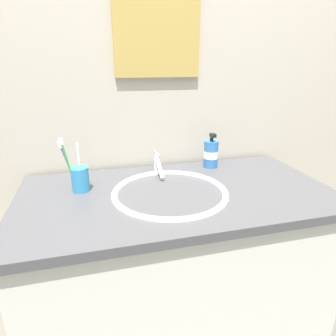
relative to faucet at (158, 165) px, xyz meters
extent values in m
cube|color=beige|center=(0.03, 0.16, 0.25)|extent=(2.41, 0.04, 2.40)
cube|color=silver|center=(0.03, -0.20, -0.51)|extent=(1.16, 0.59, 0.87)
cube|color=#4C4C51|center=(0.03, -0.20, -0.06)|extent=(1.21, 0.63, 0.03)
ellipsoid|color=white|center=(0.00, -0.21, -0.09)|extent=(0.39, 0.39, 0.09)
torus|color=white|center=(0.00, -0.21, -0.04)|extent=(0.45, 0.45, 0.02)
cylinder|color=#595B60|center=(0.00, -0.21, -0.13)|extent=(0.03, 0.03, 0.01)
cylinder|color=silver|center=(0.00, 0.03, 0.00)|extent=(0.02, 0.02, 0.08)
cylinder|color=silver|center=(0.00, -0.03, 0.00)|extent=(0.02, 0.12, 0.07)
cylinder|color=silver|center=(0.00, 0.04, 0.05)|extent=(0.01, 0.05, 0.01)
cylinder|color=#338CCC|center=(-0.33, -0.10, 0.01)|extent=(0.07, 0.07, 0.10)
cylinder|color=white|center=(-0.33, -0.07, 0.05)|extent=(0.01, 0.03, 0.17)
cube|color=white|center=(-0.33, -0.06, 0.13)|extent=(0.01, 0.02, 0.03)
cylinder|color=green|center=(-0.36, -0.11, 0.06)|extent=(0.04, 0.01, 0.20)
cube|color=white|center=(-0.38, -0.11, 0.16)|extent=(0.02, 0.01, 0.03)
cylinder|color=purple|center=(-0.36, -0.11, 0.06)|extent=(0.06, 0.02, 0.19)
cube|color=white|center=(-0.38, -0.11, 0.15)|extent=(0.02, 0.01, 0.03)
cylinder|color=#3372BF|center=(0.26, 0.03, 0.02)|extent=(0.07, 0.07, 0.13)
cylinder|color=black|center=(0.26, 0.03, 0.09)|extent=(0.02, 0.02, 0.02)
cube|color=black|center=(0.26, 0.02, 0.11)|extent=(0.02, 0.04, 0.02)
cylinder|color=white|center=(0.26, 0.03, 0.02)|extent=(0.07, 0.07, 0.04)
cube|color=tan|center=(0.03, 0.13, 0.65)|extent=(0.37, 0.02, 0.58)
cube|color=#B2BCC6|center=(0.03, 0.13, 0.65)|extent=(0.33, 0.01, 0.54)
camera|label=1|loc=(-0.26, -1.19, 0.43)|focal=31.25mm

